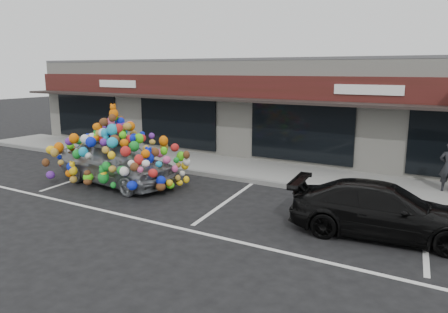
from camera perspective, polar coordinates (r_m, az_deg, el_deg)
The scene contains 10 objects.
ground at distance 14.44m, azimuth -9.67°, elevation -4.32°, with size 90.00×90.00×0.00m, color black.
shop_building at distance 21.08m, azimuth 5.37°, elevation 6.69°, with size 24.00×7.20×4.31m.
sidewalk at distance 17.54m, azimuth -1.12°, elevation -1.11°, with size 26.00×3.00×0.15m, color gray.
kerb at distance 16.32m, azimuth -3.94°, elevation -2.08°, with size 26.00×0.18×0.16m, color slate.
parking_stripe_left at distance 16.78m, azimuth -17.53°, elevation -2.47°, with size 0.12×4.40×0.01m, color silver.
parking_stripe_mid at distance 13.01m, azimuth 0.35°, elevation -5.90°, with size 0.12×4.40×0.01m, color silver.
parking_stripe_right at distance 11.38m, azimuth 24.74°, elevation -9.55°, with size 0.12×4.40×0.01m, color silver.
lane_line at distance 11.53m, azimuth -9.60°, elevation -8.36°, with size 14.00×0.12×0.01m, color silver.
toy_car at distance 15.19m, azimuth -13.85°, elevation -0.01°, with size 3.27×5.03×2.81m.
black_sedan at distance 10.92m, azimuth 20.08°, elevation -6.61°, with size 4.30×1.75×1.25m, color black.
Camera 1 is at (9.17, -10.46, 3.86)m, focal length 35.00 mm.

